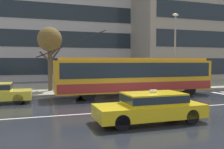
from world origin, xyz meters
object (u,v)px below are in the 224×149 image
Objects in this scene: pedestrian_approaching_curb at (104,77)px; street_lamp at (175,45)px; street_tree_bare at (50,41)px; taxi_oncoming_near at (151,106)px; pedestrian_at_shelter at (148,71)px; pedestrian_waiting_by_pole at (135,71)px; trolleybus at (135,75)px; pedestrian_walking_past at (116,72)px; bus_shelter at (117,69)px.

pedestrian_approaching_curb is 0.25× the size of street_lamp.
street_lamp is 1.25× the size of street_tree_bare.
pedestrian_at_shelter reaches higher than taxi_oncoming_near.
taxi_oncoming_near is 12.94m from pedestrian_at_shelter.
pedestrian_waiting_by_pole is (4.39, 11.97, 1.04)m from taxi_oncoming_near.
street_tree_bare is at bearing -175.98° from pedestrian_approaching_curb.
street_lamp is at bearing 23.60° from trolleybus.
pedestrian_at_shelter is at bearing -6.48° from pedestrian_walking_past.
street_lamp is (5.12, -1.03, 2.13)m from bus_shelter.
pedestrian_walking_past is (2.52, 11.98, 0.98)m from taxi_oncoming_near.
street_lamp is at bearing -39.77° from pedestrian_waiting_by_pole.
trolleybus reaches higher than pedestrian_waiting_by_pole.
pedestrian_walking_past is 0.29× the size of street_lamp.
pedestrian_walking_past is (-3.04, 0.35, -0.06)m from pedestrian_at_shelter.
bus_shelter reaches higher than pedestrian_walking_past.
taxi_oncoming_near is at bearing -101.87° from pedestrian_walking_past.
taxi_oncoming_near is 2.73× the size of pedestrian_approaching_curb.
street_tree_bare reaches higher than taxi_oncoming_near.
taxi_oncoming_near is 2.30× the size of pedestrian_at_shelter.
taxi_oncoming_near is at bearing -96.49° from pedestrian_approaching_curb.
trolleybus is 4.48m from pedestrian_walking_past.
pedestrian_walking_past is at bearing -5.76° from pedestrian_approaching_curb.
pedestrian_at_shelter reaches higher than pedestrian_approaching_curb.
pedestrian_walking_past is (0.05, 4.48, 0.09)m from trolleybus.
trolleybus is 6.45× the size of pedestrian_at_shelter.
street_lamp is 10.99m from street_tree_bare.
taxi_oncoming_near is 12.79m from pedestrian_waiting_by_pole.
pedestrian_walking_past is at bearing 179.60° from pedestrian_waiting_by_pole.
bus_shelter is at bearing -163.49° from pedestrian_at_shelter.
trolleybus is at bearing -113.25° from pedestrian_waiting_by_pole.
street_lamp is (4.73, -2.39, 2.45)m from pedestrian_walking_past.
trolleybus is at bearing -156.40° from street_lamp.
pedestrian_waiting_by_pole is at bearing 140.23° from street_lamp.
taxi_oncoming_near is (-2.47, -7.50, -0.88)m from trolleybus.
street_tree_bare is at bearing 168.64° from street_lamp.
trolleybus is 2.80× the size of taxi_oncoming_near.
pedestrian_at_shelter is 0.30× the size of street_lamp.
pedestrian_at_shelter is 1.03× the size of pedestrian_waiting_by_pole.
pedestrian_approaching_curb is at bearing 103.37° from trolleybus.
taxi_oncoming_near is 2.38× the size of pedestrian_waiting_by_pole.
bus_shelter reaches higher than pedestrian_waiting_by_pole.
bus_shelter is 2.02× the size of pedestrian_walking_past.
trolleybus is 4.87m from pedestrian_waiting_by_pole.
pedestrian_waiting_by_pole is (-1.17, 0.33, 0.00)m from pedestrian_at_shelter.
trolleybus reaches higher than bus_shelter.
bus_shelter is 5.64m from street_lamp.
pedestrian_waiting_by_pole is (1.87, -0.01, 0.07)m from pedestrian_walking_past.
bus_shelter is at bearing -11.33° from street_tree_bare.
street_tree_bare is (-9.08, 0.12, 2.61)m from pedestrian_at_shelter.
pedestrian_walking_past is (0.39, 1.36, -0.32)m from bus_shelter.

